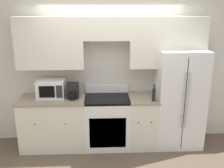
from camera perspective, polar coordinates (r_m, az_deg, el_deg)
name	(u,v)px	position (r m, az deg, el deg)	size (l,w,h in m)	color
ground_plane	(113,153)	(4.55, 0.17, -15.53)	(12.00, 12.00, 0.00)	brown
wall_back	(112,61)	(4.51, -0.08, 5.39)	(8.00, 0.39, 2.60)	beige
lower_cabinets_left	(54,122)	(4.67, -13.10, -8.56)	(1.16, 0.64, 0.93)	silver
lower_cabinets_right	(142,121)	(4.65, 6.85, -8.36)	(0.51, 0.64, 0.93)	silver
oven_range	(107,121)	(4.59, -1.09, -8.51)	(0.78, 0.65, 1.09)	white
refrigerator	(178,97)	(4.71, 14.80, -2.97)	(0.83, 0.81, 1.77)	white
microwave	(52,88)	(4.54, -13.65, -0.96)	(0.48, 0.39, 0.31)	white
bottle	(154,94)	(4.27, 9.52, -2.38)	(0.06, 0.06, 0.29)	black
electric_kettle	(73,91)	(4.41, -8.93, -1.67)	(0.20, 0.27, 0.26)	black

